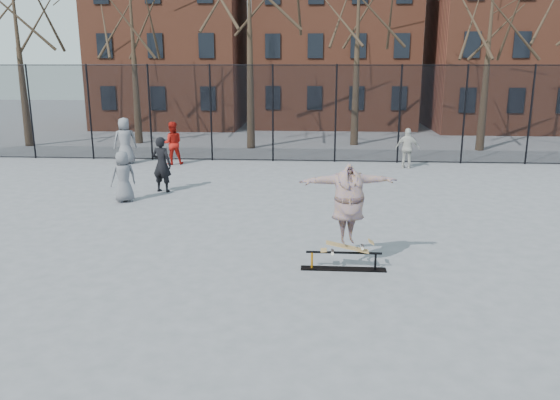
# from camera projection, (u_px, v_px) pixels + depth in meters

# --- Properties ---
(ground) EXTENTS (100.00, 100.00, 0.00)m
(ground) POSITION_uv_depth(u_px,v_px,m) (291.00, 281.00, 10.44)
(ground) COLOR slate
(skate_rail) EXTENTS (1.72, 0.26, 0.38)m
(skate_rail) POSITION_uv_depth(u_px,v_px,m) (344.00, 262.00, 10.99)
(skate_rail) COLOR black
(skate_rail) RESTS_ON ground
(skateboard) EXTENTS (0.94, 0.22, 0.11)m
(skateboard) POSITION_uv_depth(u_px,v_px,m) (347.00, 249.00, 10.92)
(skateboard) COLOR #A27941
(skateboard) RESTS_ON skate_rail
(skater) EXTENTS (2.03, 0.92, 1.60)m
(skater) POSITION_uv_depth(u_px,v_px,m) (348.00, 208.00, 10.71)
(skater) COLOR #643C96
(skater) RESTS_ON skateboard
(bystander_grey) EXTENTS (0.89, 0.83, 1.53)m
(bystander_grey) POSITION_uv_depth(u_px,v_px,m) (123.00, 177.00, 16.20)
(bystander_grey) COLOR #5D5D61
(bystander_grey) RESTS_ON ground
(bystander_black) EXTENTS (0.74, 0.57, 1.79)m
(bystander_black) POSITION_uv_depth(u_px,v_px,m) (162.00, 164.00, 17.44)
(bystander_black) COLOR black
(bystander_black) RESTS_ON ground
(bystander_red) EXTENTS (1.01, 0.89, 1.74)m
(bystander_red) POSITION_uv_depth(u_px,v_px,m) (172.00, 143.00, 22.19)
(bystander_red) COLOR #A7150E
(bystander_red) RESTS_ON ground
(bystander_white) EXTENTS (0.98, 0.57, 1.58)m
(bystander_white) POSITION_uv_depth(u_px,v_px,m) (407.00, 148.00, 21.38)
(bystander_white) COLOR beige
(bystander_white) RESTS_ON ground
(bystander_extra) EXTENTS (1.09, 0.91, 1.90)m
(bystander_extra) POSITION_uv_depth(u_px,v_px,m) (125.00, 141.00, 22.30)
(bystander_extra) COLOR slate
(bystander_extra) RESTS_ON ground
(fence) EXTENTS (34.03, 0.07, 4.00)m
(fence) POSITION_uv_depth(u_px,v_px,m) (306.00, 112.00, 22.51)
(fence) COLOR black
(fence) RESTS_ON ground
(rowhouses) EXTENTS (29.00, 7.00, 13.00)m
(rowhouses) POSITION_uv_depth(u_px,v_px,m) (323.00, 29.00, 34.05)
(rowhouses) COLOR brown
(rowhouses) RESTS_ON ground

